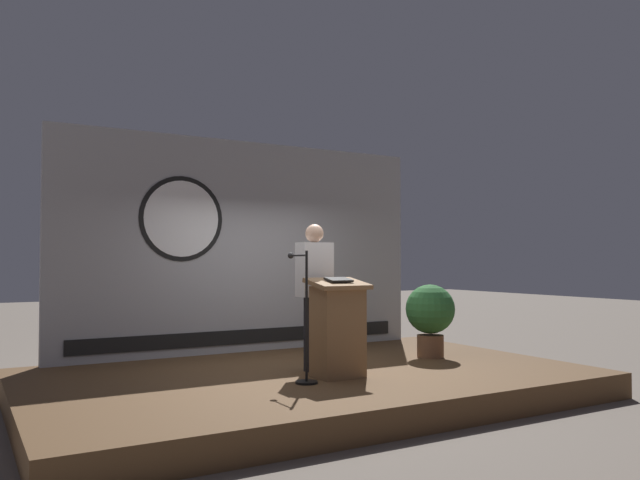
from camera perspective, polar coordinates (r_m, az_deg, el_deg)
The scene contains 7 objects.
ground_plane at distance 7.65m, azimuth -1.05°, elevation -14.01°, with size 40.00×40.00×0.00m, color #6B6056.
stage_platform at distance 7.62m, azimuth -1.05°, elevation -12.91°, with size 6.40×4.00×0.30m, color brown.
banner_display at distance 9.13m, azimuth -6.80°, elevation -0.60°, with size 5.49×0.12×3.03m.
podium at distance 7.14m, azimuth 1.62°, elevation -7.98°, with size 0.64×0.50×1.12m.
speaker_person at distance 7.51m, azimuth -0.51°, elevation -5.05°, with size 0.40×0.26×1.74m.
microphone_stand at distance 6.82m, azimuth -1.44°, elevation -8.75°, with size 0.24×0.52×1.42m.
potted_plant at distance 8.70m, azimuth 9.98°, elevation -6.58°, with size 0.67×0.67×0.98m.
Camera 1 is at (-3.63, -6.54, 1.61)m, focal length 35.23 mm.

